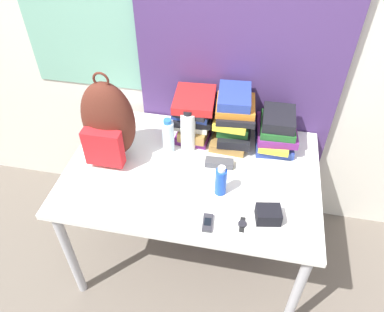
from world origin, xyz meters
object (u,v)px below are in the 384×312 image
object	(u,v)px
book_stack_center	(234,119)
cell_phone	(208,223)
book_stack_right	(276,130)
backpack	(108,123)
sunscreen_bottle	(221,181)
sunglasses_case	(219,163)
camera_pouch	(268,215)
water_bottle	(168,136)
wristwatch	(242,224)
book_stack_left	(195,115)
sports_bottle	(188,131)

from	to	relation	value
book_stack_center	cell_phone	world-z (taller)	book_stack_center
book_stack_right	backpack	bearing A→B (deg)	-163.50
book_stack_center	sunscreen_bottle	size ratio (longest dim) A/B	1.82
cell_phone	sunglasses_case	size ratio (longest dim) A/B	0.66
book_stack_right	camera_pouch	world-z (taller)	book_stack_right
backpack	sunscreen_bottle	xyz separation A→B (m)	(0.61, -0.16, -0.14)
sunscreen_bottle	book_stack_right	bearing A→B (deg)	59.20
water_bottle	sunglasses_case	world-z (taller)	water_bottle
camera_pouch	wristwatch	size ratio (longest dim) A/B	1.48
book_stack_left	camera_pouch	distance (m)	0.71
wristwatch	book_stack_left	bearing A→B (deg)	119.58
book_stack_right	sunglasses_case	size ratio (longest dim) A/B	1.98
sunscreen_bottle	sunglasses_case	world-z (taller)	sunscreen_bottle
book_stack_left	water_bottle	xyz separation A→B (m)	(-0.11, -0.16, -0.04)
wristwatch	backpack	bearing A→B (deg)	155.32
book_stack_right	wristwatch	size ratio (longest dim) A/B	3.54
sunscreen_bottle	sunglasses_case	size ratio (longest dim) A/B	1.13
book_stack_center	sunglasses_case	xyz separation A→B (m)	(-0.04, -0.23, -0.13)
book_stack_left	sports_bottle	bearing A→B (deg)	-95.80
sunglasses_case	backpack	bearing A→B (deg)	-177.38
water_bottle	cell_phone	distance (m)	0.56
water_bottle	cell_phone	world-z (taller)	water_bottle
cell_phone	camera_pouch	xyz separation A→B (m)	(0.27, 0.08, 0.03)
camera_pouch	sunscreen_bottle	bearing A→B (deg)	152.72
cell_phone	sunscreen_bottle	bearing A→B (deg)	82.08
backpack	book_stack_right	bearing A→B (deg)	16.50
book_stack_center	sunscreen_bottle	world-z (taller)	book_stack_center
backpack	cell_phone	world-z (taller)	backpack
water_bottle	sunglasses_case	xyz separation A→B (m)	(0.29, -0.07, -0.08)
sunglasses_case	cell_phone	bearing A→B (deg)	-89.52
book_stack_right	sunscreen_bottle	bearing A→B (deg)	-120.80
backpack	sports_bottle	size ratio (longest dim) A/B	1.96
camera_pouch	wristwatch	distance (m)	0.13
wristwatch	book_stack_right	bearing A→B (deg)	78.55
cell_phone	camera_pouch	size ratio (longest dim) A/B	0.80
sunscreen_bottle	camera_pouch	xyz separation A→B (m)	(0.24, -0.12, -0.05)
backpack	sunscreen_bottle	distance (m)	0.65
water_bottle	camera_pouch	world-z (taller)	water_bottle
cell_phone	sunglasses_case	xyz separation A→B (m)	(-0.00, 0.39, 0.01)
wristwatch	sunglasses_case	bearing A→B (deg)	113.51
book_stack_center	sunscreen_bottle	distance (m)	0.42
backpack	book_stack_left	world-z (taller)	backpack
sports_bottle	sunglasses_case	bearing A→B (deg)	-29.15
camera_pouch	sports_bottle	bearing A→B (deg)	137.83
book_stack_left	book_stack_center	bearing A→B (deg)	-0.77
backpack	water_bottle	world-z (taller)	backpack
book_stack_center	sunglasses_case	bearing A→B (deg)	-100.47
backpack	water_bottle	bearing A→B (deg)	18.44
book_stack_center	water_bottle	size ratio (longest dim) A/B	1.50
book_stack_left	book_stack_right	bearing A→B (deg)	0.09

